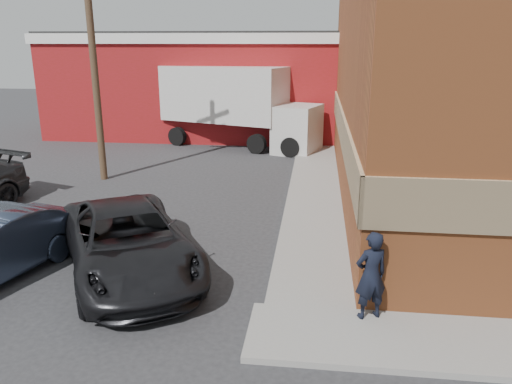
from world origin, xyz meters
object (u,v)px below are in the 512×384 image
(man, at_px, (371,275))
(box_truck, at_px, (239,101))
(warehouse, at_px, (203,83))
(suv_a, at_px, (128,242))
(utility_pole, at_px, (93,52))

(man, bearing_deg, box_truck, -95.40)
(warehouse, bearing_deg, suv_a, -82.50)
(warehouse, xyz_separation_m, suv_a, (2.47, -18.77, -2.04))
(utility_pole, xyz_separation_m, man, (9.20, -9.25, -3.77))
(utility_pole, distance_m, suv_a, 9.59)
(box_truck, bearing_deg, warehouse, 141.50)
(man, xyz_separation_m, box_truck, (-4.97, 16.00, 1.30))
(utility_pole, bearing_deg, box_truck, 57.93)
(warehouse, distance_m, box_truck, 5.08)
(suv_a, bearing_deg, utility_pole, 85.97)
(warehouse, xyz_separation_m, man, (7.70, -20.25, -1.84))
(box_truck, bearing_deg, suv_a, -72.22)
(man, distance_m, suv_a, 5.43)
(man, relative_size, box_truck, 0.21)
(suv_a, height_order, box_truck, box_truck)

